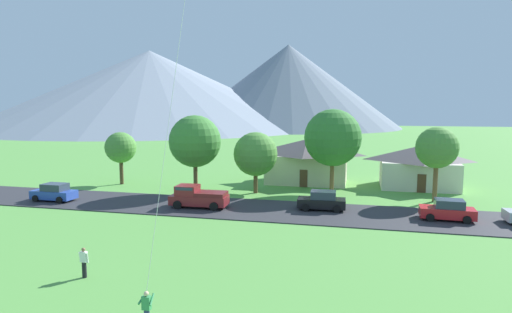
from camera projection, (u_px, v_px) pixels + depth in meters
name	position (u px, v px, depth m)	size (l,w,h in m)	color
road_strip	(284.00, 211.00, 38.17)	(160.00, 7.90, 0.08)	#2D2D33
mountain_west_ridge	(288.00, 86.00, 181.22)	(92.31, 92.31, 34.30)	slate
mountain_central_ridge	(150.00, 89.00, 178.01)	(138.01, 138.01, 31.45)	gray
house_leftmost	(307.00, 160.00, 52.16)	(10.08, 6.53, 5.28)	beige
house_left_center	(418.00, 166.00, 49.10)	(8.86, 6.79, 4.74)	beige
tree_near_left	(437.00, 148.00, 41.43)	(3.98, 3.98, 7.28)	brown
tree_left_of_center	(195.00, 141.00, 45.52)	(5.49, 5.49, 8.30)	brown
tree_center	(256.00, 154.00, 45.75)	(4.66, 4.66, 6.52)	brown
tree_right_of_center	(121.00, 148.00, 50.93)	(3.63, 3.63, 6.19)	#4C3823
tree_near_right	(333.00, 138.00, 45.26)	(5.99, 5.99, 8.94)	brown
parked_car_black_west_end	(322.00, 201.00, 38.47)	(4.28, 2.24, 1.68)	black
parked_car_blue_mid_east	(54.00, 193.00, 42.11)	(4.23, 2.13, 1.68)	#2847A8
parked_car_red_east_end	(448.00, 210.00, 35.01)	(4.27, 2.21, 1.68)	red
pickup_truck_maroon_west_side	(198.00, 197.00, 39.35)	(5.27, 2.46, 1.99)	maroon
watcher_person	(84.00, 262.00, 23.45)	(0.56, 0.24, 1.68)	black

